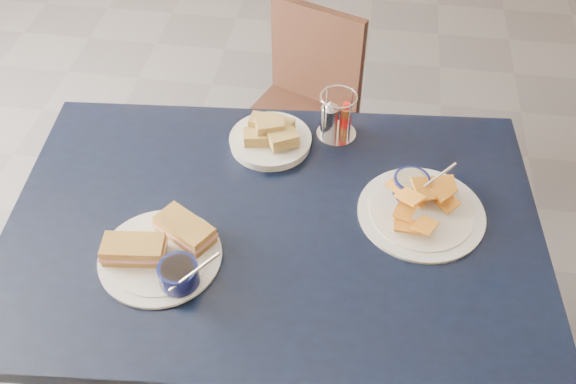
# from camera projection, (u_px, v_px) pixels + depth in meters

# --- Properties ---
(ground) EXTENTS (6.00, 6.00, 0.00)m
(ground) POSITION_uv_depth(u_px,v_px,m) (340.00, 316.00, 2.25)
(ground) COLOR #505055
(ground) RESTS_ON ground
(dining_table) EXTENTS (1.37, 0.97, 0.75)m
(dining_table) POSITION_uv_depth(u_px,v_px,m) (274.00, 238.00, 1.60)
(dining_table) COLOR black
(dining_table) RESTS_ON ground
(chair_far) EXTENTS (0.47, 0.47, 0.77)m
(chair_far) POSITION_uv_depth(u_px,v_px,m) (298.00, 96.00, 2.40)
(chair_far) COLOR black
(chair_far) RESTS_ON ground
(sandwich_plate) EXTENTS (0.31, 0.29, 0.12)m
(sandwich_plate) POSITION_uv_depth(u_px,v_px,m) (163.00, 252.00, 1.47)
(sandwich_plate) COLOR white
(sandwich_plate) RESTS_ON dining_table
(plantain_plate) EXTENTS (0.31, 0.31, 0.12)m
(plantain_plate) POSITION_uv_depth(u_px,v_px,m) (418.00, 203.00, 1.58)
(plantain_plate) COLOR white
(plantain_plate) RESTS_ON dining_table
(bread_basket) EXTENTS (0.22, 0.22, 0.08)m
(bread_basket) POSITION_uv_depth(u_px,v_px,m) (271.00, 137.00, 1.74)
(bread_basket) COLOR white
(bread_basket) RESTS_ON dining_table
(condiment_caddy) EXTENTS (0.11, 0.11, 0.14)m
(condiment_caddy) POSITION_uv_depth(u_px,v_px,m) (336.00, 118.00, 1.75)
(condiment_caddy) COLOR silver
(condiment_caddy) RESTS_ON dining_table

